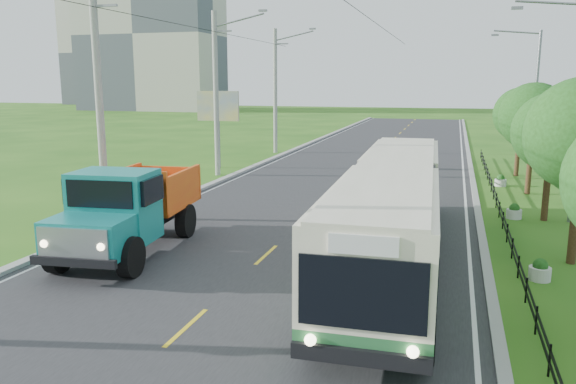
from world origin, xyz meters
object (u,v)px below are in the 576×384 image
at_px(planter_far, 501,181).
at_px(dump_truck, 129,204).
at_px(pole_mid, 217,94).
at_px(tree_back, 521,117).
at_px(pole_near, 100,99).
at_px(bus, 394,204).
at_px(planter_near, 540,271).
at_px(planter_mid, 514,212).
at_px(billboard_left, 218,111).
at_px(pole_far, 276,91).
at_px(tree_fifth, 534,120).
at_px(tree_fourth, 552,136).
at_px(streetlight_far, 533,96).

height_order(planter_far, dump_truck, dump_truck).
distance_m(pole_mid, tree_back, 18.89).
xyz_separation_m(pole_near, bus, (12.44, -2.43, -3.18)).
bearing_deg(planter_near, tree_back, 86.43).
xyz_separation_m(tree_back, planter_mid, (-1.26, -12.14, -3.37)).
bearing_deg(tree_back, billboard_left, -173.69).
relative_size(pole_near, planter_mid, 14.93).
distance_m(pole_near, bus, 13.07).
height_order(pole_far, tree_fifth, pole_far).
height_order(pole_far, tree_fourth, pole_far).
bearing_deg(streetlight_far, planter_mid, -98.30).
height_order(tree_back, dump_truck, tree_back).
xyz_separation_m(pole_near, streetlight_far, (18.90, 19.00, -0.19)).
bearing_deg(planter_far, tree_fifth, -55.95).
bearing_deg(planter_far, pole_mid, -176.61).
xyz_separation_m(tree_fifth, planter_far, (-1.26, 1.86, -3.57)).
bearing_deg(planter_far, tree_back, 73.12).
bearing_deg(tree_fourth, tree_fifth, 90.00).
relative_size(planter_mid, planter_far, 1.00).
distance_m(tree_fifth, planter_mid, 7.21).
bearing_deg(planter_mid, planter_far, 90.00).
bearing_deg(streetlight_far, pole_near, -134.86).
bearing_deg(pole_mid, billboard_left, 112.42).
relative_size(pole_mid, bus, 0.60).
bearing_deg(planter_near, planter_far, 90.00).
relative_size(pole_far, planter_near, 14.93).
height_order(tree_fourth, billboard_left, tree_fourth).
bearing_deg(pole_near, planter_mid, 16.52).
distance_m(pole_far, tree_back, 19.43).
bearing_deg(bus, pole_mid, 128.84).
distance_m(tree_fifth, streetlight_far, 7.97).
xyz_separation_m(tree_fourth, tree_back, (0.00, 12.00, 0.07)).
height_order(tree_fourth, streetlight_far, streetlight_far).
height_order(pole_mid, dump_truck, pole_mid).
bearing_deg(tree_fourth, planter_near, -98.77).
bearing_deg(pole_far, tree_fourth, -46.15).
distance_m(pole_mid, tree_fourth, 19.43).
bearing_deg(pole_mid, pole_near, -90.00).
bearing_deg(pole_mid, tree_back, 15.84).
bearing_deg(dump_truck, planter_far, 46.02).
height_order(pole_near, tree_fifth, pole_near).
bearing_deg(billboard_left, planter_near, -44.84).
height_order(planter_near, planter_far, same).
distance_m(pole_mid, billboard_left, 3.47).
bearing_deg(pole_far, tree_fifth, -35.36).
bearing_deg(planter_mid, pole_near, -163.48).
bearing_deg(tree_fifth, pole_far, 144.64).
height_order(pole_near, tree_fourth, pole_near).
xyz_separation_m(pole_far, bus, (12.44, -26.43, -3.18)).
height_order(tree_fourth, tree_back, tree_back).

